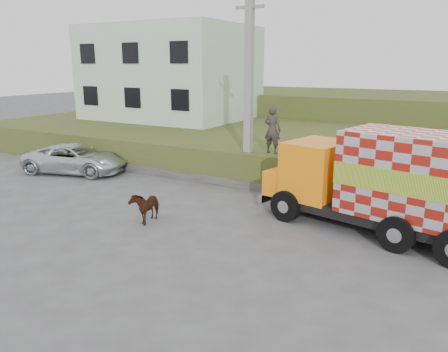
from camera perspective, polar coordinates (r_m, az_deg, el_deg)
The scene contains 10 objects.
ground at distance 14.38m, azimuth -1.61°, elevation -6.16°, with size 120.00×120.00×0.00m, color #474749.
embankment at distance 23.02m, azimuth 11.39°, elevation 3.33°, with size 40.00×12.00×1.50m, color #35501A.
embankment_far at distance 34.41m, azimuth 17.87°, elevation 7.77°, with size 40.00×12.00×3.00m, color #35501A.
retaining_strip at distance 18.74m, azimuth -0.20°, elevation -0.61°, with size 16.00×0.50×0.40m, color #595651.
building at distance 30.41m, azimuth -6.88°, elevation 13.24°, with size 10.00×8.00×6.00m, color #ABC4A8.
utility_pole at distance 18.01m, azimuth 3.25°, elevation 11.27°, with size 1.20×0.30×8.00m.
cargo_truck at distance 13.90m, azimuth 20.69°, elevation -0.73°, with size 7.47×3.79×3.19m.
cow at distance 14.61m, azimuth -10.22°, elevation -3.85°, with size 0.57×1.26×1.06m, color #34160D.
suv at distance 21.97m, azimuth -18.80°, elevation 2.15°, with size 2.27×4.91×1.37m, color #9FA4A8.
pedestrian at distance 17.93m, azimuth 6.35°, elevation 6.02°, with size 0.71×0.46×1.94m, color #2F2C29.
Camera 1 is at (7.00, -11.51, 5.04)m, focal length 35.00 mm.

